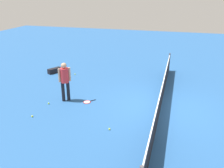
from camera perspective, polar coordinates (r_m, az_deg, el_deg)
The scene contains 9 objects.
ground_plane at distance 10.11m, azimuth 11.40°, elevation -5.46°, with size 40.00×40.00×0.00m, color #265693.
court_net at distance 9.90m, azimuth 11.61°, elevation -2.87°, with size 10.09×0.09×1.07m.
player_near_side at distance 10.33m, azimuth -11.11°, elevation 1.25°, with size 0.48×0.48×1.70m.
tennis_racket_near_player at distance 10.41m, azimuth -5.80°, elevation -4.24°, with size 0.56×0.50×0.03m.
tennis_ball_near_player at distance 8.41m, azimuth -0.61°, elevation -10.60°, with size 0.07×0.07×0.07m, color #C6E033.
tennis_ball_by_net at distance 9.67m, azimuth -18.34°, elevation -7.26°, with size 0.07×0.07×0.07m, color #C6E033.
tennis_ball_midcourt at distance 13.85m, azimuth -8.73°, elevation 2.31°, with size 0.07×0.07×0.07m, color #C6E033.
tennis_ball_baseline at distance 10.53m, azimuth -14.74°, elevation -4.45°, with size 0.07×0.07×0.07m, color #C6E033.
equipment_bag at distance 14.40m, azimuth -13.28°, elevation 3.16°, with size 0.84×0.63×0.28m.
Camera 1 is at (9.05, 0.50, 4.48)m, focal length 38.68 mm.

